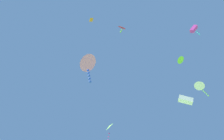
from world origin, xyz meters
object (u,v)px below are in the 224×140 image
kite_red_delta (122,27)px  kite_magenta_box (194,29)px  kite_white_delta (200,86)px  kite_pink_delta (88,64)px  kite_lime_delta (180,60)px  kite_orange_diamond (91,20)px  kite_white_box (186,100)px  kite_lime_diamond (109,127)px

kite_red_delta → kite_magenta_box: size_ratio=0.76×
kite_white_delta → kite_pink_delta: size_ratio=0.92×
kite_lime_delta → kite_pink_delta: bearing=-174.4°
kite_orange_diamond → kite_pink_delta: kite_orange_diamond is taller
kite_orange_diamond → kite_lime_delta: (10.89, -1.30, -8.61)m
kite_white_box → kite_lime_diamond: size_ratio=0.60×
kite_white_delta → kite_lime_diamond: size_ratio=1.33×
kite_red_delta → kite_pink_delta: bearing=-156.3°
kite_orange_diamond → kite_white_box: (9.75, -0.89, -14.42)m
kite_red_delta → kite_lime_diamond: (-0.51, 5.91, -12.32)m
kite_orange_diamond → kite_white_delta: bearing=15.5°
kite_red_delta → kite_white_box: (5.26, -0.26, -12.61)m
kite_lime_delta → kite_white_box: (-1.15, 0.41, -5.81)m
kite_lime_diamond → kite_white_delta: bearing=-0.6°
kite_red_delta → kite_magenta_box: bearing=-7.9°
kite_orange_diamond → kite_lime_delta: kite_orange_diamond is taller
kite_white_delta → kite_magenta_box: bearing=-114.7°
kite_lime_delta → kite_magenta_box: (4.28, -0.81, 7.82)m
kite_lime_delta → kite_lime_diamond: (-6.92, 6.59, -5.53)m
kite_lime_diamond → kite_orange_diamond: bearing=-126.9°
kite_orange_diamond → kite_lime_diamond: 15.61m
kite_white_delta → kite_pink_delta: (-17.83, -7.44, -8.38)m
kite_red_delta → kite_orange_diamond: size_ratio=3.46×
kite_lime_diamond → kite_pink_delta: bearing=-113.5°
kite_red_delta → kite_lime_delta: kite_red_delta is taller
kite_white_delta → kite_lime_diamond: (-14.54, 0.14, -9.19)m
kite_lime_delta → kite_lime_diamond: size_ratio=0.55×
kite_white_delta → kite_lime_diamond: bearing=179.4°
kite_white_delta → kite_magenta_box: size_ratio=0.97×
kite_white_delta → kite_orange_diamond: bearing=-164.5°
kite_orange_diamond → kite_lime_diamond: bearing=53.1°
kite_orange_diamond → kite_red_delta: bearing=-8.0°
kite_lime_delta → kite_lime_diamond: 11.03m
kite_white_delta → kite_pink_delta: bearing=-157.4°
kite_white_delta → kite_white_box: bearing=-145.5°
kite_red_delta → kite_orange_diamond: bearing=172.0°
kite_magenta_box → kite_lime_diamond: bearing=146.6°
kite_magenta_box → kite_white_delta: bearing=65.3°
kite_white_delta → kite_red_delta: size_ratio=1.28×
kite_lime_delta → kite_magenta_box: 8.95m
kite_white_delta → kite_magenta_box: 9.00m
kite_pink_delta → kite_lime_delta: kite_lime_delta is taller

